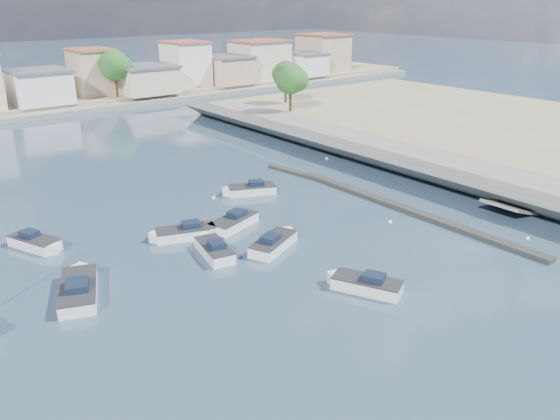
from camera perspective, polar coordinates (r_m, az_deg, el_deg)
name	(u,v)px	position (r m, az deg, el deg)	size (l,w,h in m)	color
ground	(170,153)	(67.12, -11.38, 5.85)	(400.00, 400.00, 0.00)	#273C4F
seawall_walkway	(456,169)	(59.25, 17.87, 4.09)	(5.00, 90.00, 1.80)	slate
seawall_embankment	(557,138)	(77.75, 26.96, 6.70)	(49.65, 90.00, 2.90)	slate
breakwater	(382,201)	(50.40, 10.60, 0.94)	(2.00, 31.02, 0.35)	black
far_shore_land	(39,92)	(114.88, -23.89, 11.17)	(160.00, 40.00, 1.40)	gray
far_shore_quay	(78,111)	(95.06, -20.31, 9.70)	(160.00, 2.50, 0.80)	slate
far_town	(123,73)	(103.60, -16.06, 13.59)	(113.01, 12.80, 8.35)	beige
shore_trees	(131,72)	(94.49, -15.30, 13.78)	(74.56, 38.32, 7.92)	#38281E
motorboat_a	(363,285)	(35.39, 8.69, -7.71)	(3.47, 4.77, 1.48)	white
motorboat_b	(213,249)	(39.90, -6.97, -4.12)	(2.52, 4.73, 1.48)	white
motorboat_c	(183,234)	(42.87, -10.15, -2.44)	(5.12, 3.18, 1.48)	white
motorboat_d	(232,224)	(44.17, -5.08, -1.46)	(5.10, 3.15, 1.48)	white
motorboat_e	(79,288)	(36.81, -20.27, -7.69)	(4.01, 6.02, 1.48)	white
motorboat_f	(249,190)	(51.82, -3.25, 2.09)	(4.94, 3.49, 1.48)	white
motorboat_g	(37,244)	(44.36, -24.09, -3.23)	(3.10, 4.60, 1.48)	white
motorboat_h	(275,243)	(40.62, -0.54, -3.47)	(5.00, 3.44, 1.48)	white
mooring_buoys	(382,208)	(49.03, 10.57, 0.20)	(17.63, 33.83, 0.34)	white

